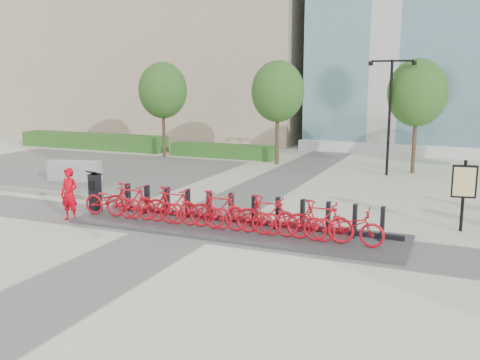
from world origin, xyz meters
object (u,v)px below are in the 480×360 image
at_px(bike_0, 111,201).
at_px(jersey_barrier, 75,171).
at_px(map_sign, 464,185).
at_px(worker_red, 69,194).
at_px(kiosk, 95,191).

distance_m(bike_0, jersey_barrier, 6.82).
height_order(jersey_barrier, map_sign, map_sign).
relative_size(jersey_barrier, map_sign, 1.09).
xyz_separation_m(worker_red, map_sign, (10.83, 3.34, 0.53)).
bearing_deg(map_sign, bike_0, -173.38).
bearing_deg(bike_0, kiosk, 63.22).
height_order(bike_0, worker_red, worker_red).
relative_size(bike_0, worker_red, 1.16).
bearing_deg(worker_red, jersey_barrier, 126.64).
relative_size(worker_red, map_sign, 0.79).
xyz_separation_m(bike_0, map_sign, (9.80, 2.73, 0.76)).
bearing_deg(jersey_barrier, bike_0, -55.19).
bearing_deg(jersey_barrier, worker_red, -65.19).
bearing_deg(map_sign, jersey_barrier, 164.39).
bearing_deg(map_sign, kiosk, -177.11).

